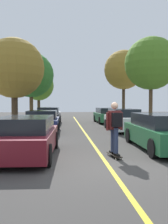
{
  "coord_description": "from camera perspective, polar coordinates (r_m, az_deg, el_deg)",
  "views": [
    {
      "loc": [
        -1.24,
        -6.84,
        1.77
      ],
      "look_at": [
        0.12,
        9.16,
        1.17
      ],
      "focal_mm": 37.91,
      "sensor_mm": 36.0,
      "label": 1
    }
  ],
  "objects": [
    {
      "name": "parked_car_left_far",
      "position": [
        20.47,
        -8.49,
        -0.86
      ],
      "size": [
        2.04,
        4.4,
        1.4
      ],
      "color": "#38383D",
      "rests_on": "ground"
    },
    {
      "name": "center_line",
      "position": [
        11.06,
        1.67,
        -7.05
      ],
      "size": [
        0.12,
        39.2,
        0.01
      ],
      "primitive_type": "cube",
      "color": "gold",
      "rests_on": "ground"
    },
    {
      "name": "skateboard",
      "position": [
        7.89,
        7.33,
        -10.19
      ],
      "size": [
        0.37,
        0.87,
        0.1
      ],
      "color": "black",
      "rests_on": "ground"
    },
    {
      "name": "parked_car_right_far",
      "position": [
        21.24,
        5.41,
        -0.82
      ],
      "size": [
        1.9,
        4.21,
        1.34
      ],
      "color": "#1E5B33",
      "rests_on": "ground"
    },
    {
      "name": "parked_car_left_farthest",
      "position": [
        26.33,
        -7.68,
        -0.29
      ],
      "size": [
        1.86,
        4.21,
        1.31
      ],
      "color": "white",
      "rests_on": "ground"
    },
    {
      "name": "street_tree_right_nearest",
      "position": [
        17.01,
        15.87,
        11.16
      ],
      "size": [
        3.57,
        3.57,
        6.12
      ],
      "color": "#4C3823",
      "rests_on": "sidewalk_right"
    },
    {
      "name": "skateboarder",
      "position": [
        7.71,
        7.46,
        -3.1
      ],
      "size": [
        0.59,
        0.71,
        1.7
      ],
      "color": "black",
      "rests_on": "skateboard"
    },
    {
      "name": "fire_hydrant",
      "position": [
        14.27,
        -16.17,
        -3.1
      ],
      "size": [
        0.2,
        0.2,
        0.7
      ],
      "color": "#B2140F",
      "rests_on": "sidewalk_left"
    },
    {
      "name": "street_tree_left_near",
      "position": [
        25.74,
        -12.64,
        8.71
      ],
      "size": [
        4.74,
        4.74,
        6.97
      ],
      "color": "#4C3823",
      "rests_on": "sidewalk_left"
    },
    {
      "name": "street_tree_left_nearest",
      "position": [
        17.36,
        -16.48,
        10.04
      ],
      "size": [
        4.16,
        4.16,
        6.14
      ],
      "color": "#3D2D1E",
      "rests_on": "sidewalk_left"
    },
    {
      "name": "ground",
      "position": [
        7.18,
        5.38,
        -12.15
      ],
      "size": [
        80.0,
        80.0,
        0.0
      ],
      "primitive_type": "plane",
      "color": "#3D3A38"
    },
    {
      "name": "street_tree_right_near",
      "position": [
        24.09,
        9.55,
        9.96
      ],
      "size": [
        3.87,
        3.87,
        6.87
      ],
      "color": "#3D2D1E",
      "rests_on": "sidewalk_right"
    },
    {
      "name": "parked_car_right_near",
      "position": [
        15.41,
        9.37,
        -1.91
      ],
      "size": [
        1.96,
        4.57,
        1.41
      ],
      "color": "white",
      "rests_on": "ground"
    },
    {
      "name": "parked_car_left_near",
      "position": [
        14.6,
        -9.95,
        -2.28
      ],
      "size": [
        2.01,
        4.03,
        1.32
      ],
      "color": "navy",
      "rests_on": "ground"
    },
    {
      "name": "street_tree_left_far",
      "position": [
        33.0,
        -10.89,
        6.27
      ],
      "size": [
        4.09,
        4.09,
        6.08
      ],
      "color": "#3D2D1E",
      "rests_on": "sidewalk_left"
    },
    {
      "name": "parked_car_right_nearest",
      "position": [
        9.67,
        18.27,
        -4.44
      ],
      "size": [
        2.07,
        4.51,
        1.35
      ],
      "color": "#1E5B33",
      "rests_on": "ground"
    },
    {
      "name": "parked_car_left_nearest",
      "position": [
        8.21,
        -13.97,
        -5.68
      ],
      "size": [
        2.11,
        4.18,
        1.31
      ],
      "color": "maroon",
      "rests_on": "ground"
    }
  ]
}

